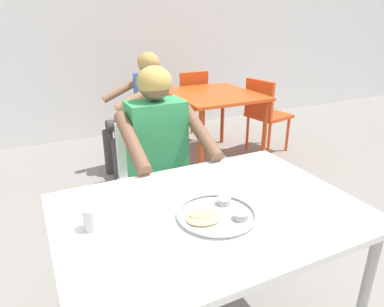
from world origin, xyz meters
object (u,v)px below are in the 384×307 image
(table_foreground, at_px, (209,223))
(table_background_red, at_px, (214,101))
(thali_tray, at_px, (217,214))
(chair_foreground, at_px, (152,175))
(chair_red_left, at_px, (153,123))
(chair_red_far, at_px, (190,102))
(drinking_cup, at_px, (92,218))
(patron_background, at_px, (141,104))
(chair_red_right, at_px, (265,111))
(diner_foreground, at_px, (162,153))

(table_foreground, relative_size, table_background_red, 1.30)
(thali_tray, height_order, chair_foreground, chair_foreground)
(chair_foreground, xyz_separation_m, table_background_red, (1.09, 1.08, 0.17))
(chair_foreground, relative_size, chair_red_left, 0.98)
(chair_red_left, xyz_separation_m, chair_red_far, (0.72, 0.65, -0.01))
(drinking_cup, distance_m, chair_foreground, 1.06)
(thali_tray, distance_m, chair_red_left, 2.15)
(chair_red_far, bearing_deg, table_foreground, -114.27)
(patron_background, bearing_deg, drinking_cup, -113.18)
(table_foreground, xyz_separation_m, thali_tray, (-0.00, -0.06, 0.08))
(table_background_red, relative_size, chair_red_left, 1.11)
(chair_red_right, distance_m, patron_background, 1.45)
(chair_red_left, height_order, chair_red_far, chair_red_far)
(chair_red_right, height_order, patron_background, patron_background)
(drinking_cup, bearing_deg, table_background_red, 50.07)
(thali_tray, xyz_separation_m, chair_red_far, (1.21, 2.73, -0.26))
(diner_foreground, bearing_deg, patron_background, 77.13)
(chair_red_right, bearing_deg, table_foreground, -132.49)
(table_foreground, xyz_separation_m, chair_foreground, (0.07, 0.93, -0.19))
(thali_tray, bearing_deg, table_background_red, 60.68)
(table_background_red, height_order, chair_red_left, chair_red_left)
(table_foreground, xyz_separation_m, table_background_red, (1.16, 2.01, -0.02))
(thali_tray, height_order, table_background_red, thali_tray)
(diner_foreground, bearing_deg, drinking_cup, -129.78)
(drinking_cup, height_order, chair_red_far, chair_red_far)
(table_background_red, distance_m, chair_red_right, 0.66)
(thali_tray, xyz_separation_m, chair_foreground, (0.08, 1.00, -0.27))
(patron_background, bearing_deg, table_background_red, 0.28)
(patron_background, bearing_deg, table_foreground, -100.36)
(chair_red_far, bearing_deg, thali_tray, -113.84)
(chair_foreground, height_order, table_background_red, chair_foreground)
(diner_foreground, xyz_separation_m, chair_red_right, (1.72, 1.25, -0.24))
(drinking_cup, distance_m, table_background_red, 2.53)
(thali_tray, bearing_deg, table_foreground, 87.18)
(patron_background, bearing_deg, chair_red_left, 7.67)
(table_background_red, bearing_deg, chair_red_left, 179.06)
(table_background_red, relative_size, patron_background, 0.80)
(patron_background, bearing_deg, thali_tray, -100.14)
(table_background_red, height_order, chair_red_right, chair_red_right)
(diner_foreground, relative_size, chair_red_left, 1.43)
(thali_tray, bearing_deg, chair_red_right, 48.35)
(thali_tray, bearing_deg, chair_foreground, 85.64)
(diner_foreground, height_order, chair_red_left, diner_foreground)
(diner_foreground, relative_size, chair_red_right, 1.46)
(chair_foreground, height_order, chair_red_left, chair_red_left)
(chair_red_far, bearing_deg, chair_red_right, -50.32)
(thali_tray, xyz_separation_m, chair_red_right, (1.80, 2.02, -0.27))
(chair_red_right, bearing_deg, chair_red_left, 177.27)
(table_background_red, xyz_separation_m, patron_background, (-0.79, -0.00, 0.05))
(chair_foreground, bearing_deg, table_foreground, -94.46)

